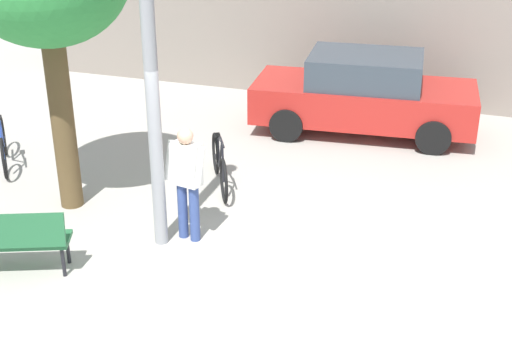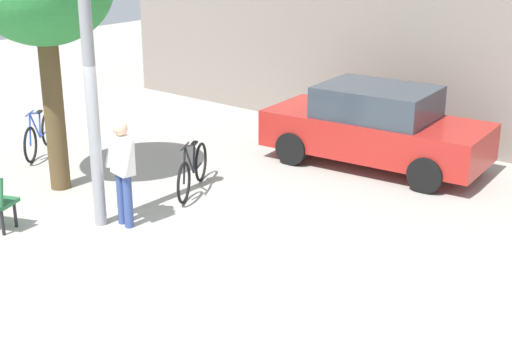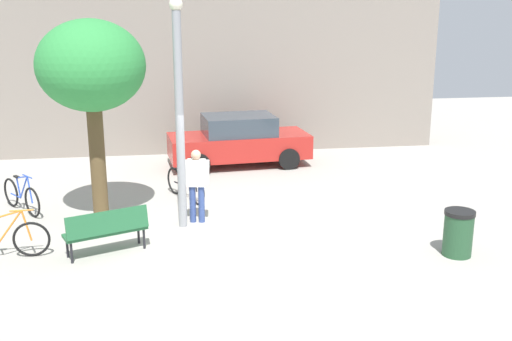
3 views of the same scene
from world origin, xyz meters
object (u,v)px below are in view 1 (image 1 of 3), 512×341
(person_by_lamppost, at_px, (187,177))
(bicycle_black, at_px, (220,165))
(lamppost, at_px, (150,61))
(bicycle_blue, at_px, (3,145))
(park_bench, at_px, (4,238))
(parked_car_red, at_px, (364,94))

(person_by_lamppost, height_order, bicycle_black, person_by_lamppost)
(lamppost, xyz_separation_m, bicycle_blue, (-3.73, 1.55, -2.23))
(person_by_lamppost, distance_m, bicycle_blue, 4.31)
(lamppost, distance_m, person_by_lamppost, 1.70)
(lamppost, bearing_deg, bicycle_blue, 157.50)
(park_bench, height_order, parked_car_red, parked_car_red)
(parked_car_red, bearing_deg, park_bench, -117.44)
(lamppost, distance_m, bicycle_black, 2.96)
(person_by_lamppost, relative_size, bicycle_blue, 1.14)
(lamppost, distance_m, parked_car_red, 5.77)
(lamppost, distance_m, park_bench, 2.92)
(person_by_lamppost, distance_m, parked_car_red, 5.16)
(park_bench, xyz_separation_m, bicycle_black, (1.64, 3.33, -0.16))
(park_bench, relative_size, bicycle_black, 1.03)
(parked_car_red, bearing_deg, person_by_lamppost, -107.45)
(lamppost, xyz_separation_m, person_by_lamppost, (0.33, 0.22, -1.65))
(lamppost, height_order, person_by_lamppost, lamppost)
(parked_car_red, bearing_deg, lamppost, -110.06)
(park_bench, distance_m, parked_car_red, 7.36)
(lamppost, bearing_deg, park_bench, -137.42)
(bicycle_black, distance_m, parked_car_red, 3.66)
(person_by_lamppost, bearing_deg, bicycle_black, 96.56)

